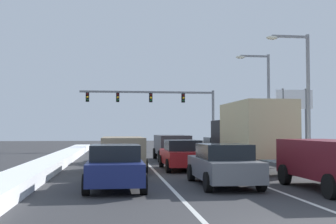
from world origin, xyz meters
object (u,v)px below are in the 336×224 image
(traffic_light_gantry, at_px, (163,102))
(sedan_green_right_lane_third, at_px, (218,148))
(suv_charcoal_center_lane_third, at_px, (172,145))
(sedan_silver_left_lane_third, at_px, (119,150))
(street_lamp_right_mid, at_px, (264,95))
(sedan_navy_left_lane_nearest, at_px, (115,166))
(box_truck_right_lane_second, at_px, (250,132))
(suv_tan_left_lane_second, at_px, (123,151))
(sedan_gray_center_lane_nearest, at_px, (223,165))
(street_lamp_right_near, at_px, (302,86))
(roadside_sign_right, at_px, (294,106))
(suv_maroon_right_lane_nearest, at_px, (332,160))
(sedan_red_center_lane_second, at_px, (182,155))

(traffic_light_gantry, bearing_deg, sedan_green_right_lane_third, -81.75)
(suv_charcoal_center_lane_third, height_order, sedan_silver_left_lane_third, suv_charcoal_center_lane_third)
(sedan_green_right_lane_third, relative_size, suv_charcoal_center_lane_third, 0.92)
(traffic_light_gantry, xyz_separation_m, street_lamp_right_mid, (6.27, -12.76, -0.20))
(sedan_navy_left_lane_nearest, bearing_deg, traffic_light_gantry, 80.34)
(box_truck_right_lane_second, distance_m, suv_tan_left_lane_second, 6.48)
(sedan_silver_left_lane_third, bearing_deg, suv_charcoal_center_lane_third, 17.49)
(sedan_gray_center_lane_nearest, relative_size, suv_tan_left_lane_second, 0.92)
(sedan_gray_center_lane_nearest, xyz_separation_m, street_lamp_right_near, (7.05, 8.77, 3.87))
(sedan_gray_center_lane_nearest, distance_m, roadside_sign_right, 22.24)
(suv_maroon_right_lane_nearest, height_order, street_lamp_right_near, street_lamp_right_near)
(sedan_gray_center_lane_nearest, relative_size, suv_charcoal_center_lane_third, 0.92)
(box_truck_right_lane_second, xyz_separation_m, sedan_gray_center_lane_nearest, (-2.91, -5.82, -1.14))
(street_lamp_right_mid, bearing_deg, suv_tan_left_lane_second, -136.34)
(sedan_red_center_lane_second, bearing_deg, suv_maroon_right_lane_nearest, -64.73)
(sedan_green_right_lane_third, xyz_separation_m, suv_tan_left_lane_second, (-6.74, -8.27, 0.25))
(sedan_green_right_lane_third, height_order, suv_charcoal_center_lane_third, suv_charcoal_center_lane_third)
(sedan_navy_left_lane_nearest, height_order, traffic_light_gantry, traffic_light_gantry)
(sedan_red_center_lane_second, height_order, traffic_light_gantry, traffic_light_gantry)
(sedan_green_right_lane_third, height_order, sedan_gray_center_lane_nearest, same)
(street_lamp_right_mid, xyz_separation_m, roadside_sign_right, (3.71, 2.96, -0.67))
(sedan_green_right_lane_third, height_order, street_lamp_right_near, street_lamp_right_near)
(street_lamp_right_near, bearing_deg, sedan_silver_left_lane_third, 162.15)
(sedan_silver_left_lane_third, xyz_separation_m, roadside_sign_right, (14.65, 6.83, 3.25))
(sedan_red_center_lane_second, xyz_separation_m, street_lamp_right_mid, (7.83, 9.67, 3.93))
(street_lamp_right_near, relative_size, street_lamp_right_mid, 0.99)
(sedan_silver_left_lane_third, bearing_deg, traffic_light_gantry, 74.30)
(sedan_green_right_lane_third, bearing_deg, sedan_silver_left_lane_third, -165.29)
(sedan_silver_left_lane_third, bearing_deg, roadside_sign_right, 25.00)
(sedan_red_center_lane_second, xyz_separation_m, traffic_light_gantry, (1.56, 22.43, 4.12))
(sedan_green_right_lane_third, bearing_deg, street_lamp_right_near, -53.76)
(sedan_green_right_lane_third, bearing_deg, suv_tan_left_lane_second, -129.15)
(sedan_red_center_lane_second, bearing_deg, roadside_sign_right, 47.59)
(street_lamp_right_near, bearing_deg, roadside_sign_right, 68.76)
(suv_maroon_right_lane_nearest, bearing_deg, street_lamp_right_mid, 77.18)
(sedan_red_center_lane_second, relative_size, sedan_navy_left_lane_nearest, 1.00)
(sedan_navy_left_lane_nearest, bearing_deg, street_lamp_right_mid, 55.45)
(box_truck_right_lane_second, height_order, sedan_green_right_lane_third, box_truck_right_lane_second)
(suv_maroon_right_lane_nearest, xyz_separation_m, street_lamp_right_near, (3.75, 10.41, 3.62))
(roadside_sign_right, bearing_deg, sedan_navy_left_lane_nearest, -127.78)
(box_truck_right_lane_second, xyz_separation_m, street_lamp_right_near, (4.14, 2.96, 2.73))
(suv_maroon_right_lane_nearest, xyz_separation_m, sedan_navy_left_lane_nearest, (-7.18, 1.43, -0.25))
(street_lamp_right_mid, bearing_deg, box_truck_right_lane_second, -113.33)
(suv_charcoal_center_lane_third, relative_size, street_lamp_right_mid, 0.63)
(sedan_gray_center_lane_nearest, relative_size, street_lamp_right_mid, 0.58)
(sedan_navy_left_lane_nearest, relative_size, traffic_light_gantry, 0.32)
(sedan_navy_left_lane_nearest, height_order, street_lamp_right_mid, street_lamp_right_mid)
(suv_charcoal_center_lane_third, bearing_deg, sedan_gray_center_lane_nearest, -89.47)
(sedan_gray_center_lane_nearest, relative_size, sedan_silver_left_lane_third, 1.00)
(sedan_gray_center_lane_nearest, height_order, suv_charcoal_center_lane_third, suv_charcoal_center_lane_third)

